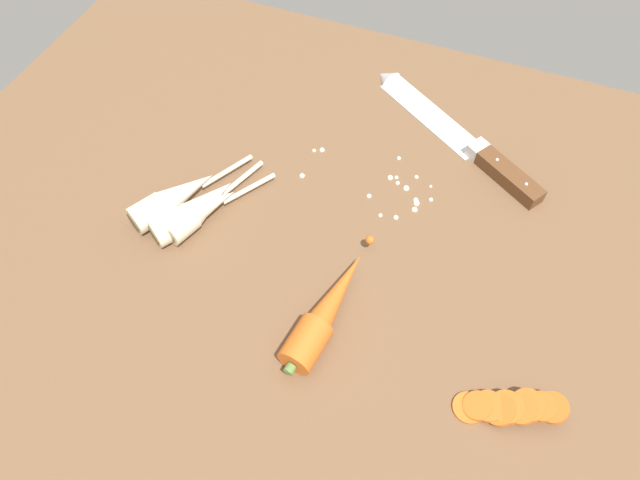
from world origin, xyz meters
The scene contains 8 objects.
ground_plane centered at (0.00, 0.00, -2.00)cm, with size 120.00×90.00×4.00cm, color brown.
chefs_knife centered at (10.85, 25.05, 0.65)cm, with size 30.95×21.72×4.18cm.
whole_carrot centered at (4.57, -11.75, 2.10)cm, with size 6.42×20.93×4.20cm.
parsnip_front centered at (-17.19, -4.39, 1.98)cm, with size 12.08×17.15×4.00cm.
parsnip_mid_left centered at (-21.12, -3.20, 1.98)cm, with size 11.19×18.22×4.00cm.
parsnip_mid_right centered at (-16.98, -3.38, 1.98)cm, with size 8.03×17.39×4.00cm.
carrot_slice_stack centered at (27.29, -14.93, 1.32)cm, with size 11.76×6.03×3.79cm.
mince_crumbs centered at (5.22, 10.89, 0.38)cm, with size 19.51×11.74×0.90cm.
Camera 1 is at (15.01, -40.19, 62.07)cm, focal length 31.29 mm.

